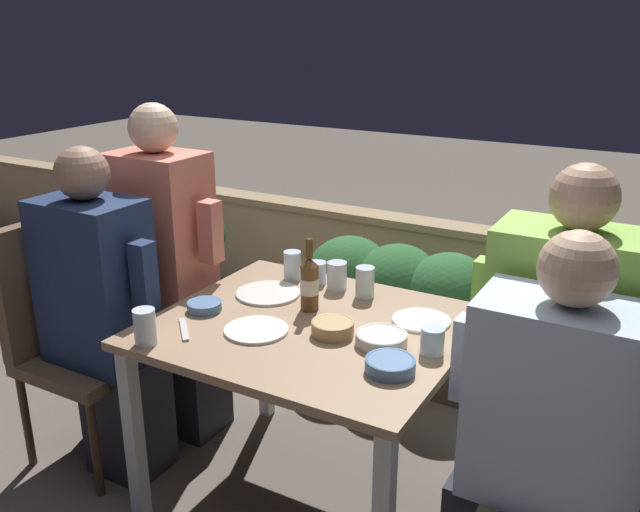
% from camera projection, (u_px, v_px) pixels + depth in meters
% --- Properties ---
extents(ground_plane, '(16.00, 16.00, 0.00)m').
position_uv_depth(ground_plane, '(311.00, 498.00, 2.50)').
color(ground_plane, '#665B51').
extents(parapet_wall, '(9.00, 0.18, 0.61)m').
position_uv_depth(parapet_wall, '(462.00, 278.00, 3.78)').
color(parapet_wall, tan).
rests_on(parapet_wall, ground_plane).
extents(dining_table, '(1.02, 0.89, 0.71)m').
position_uv_depth(dining_table, '(310.00, 347.00, 2.29)').
color(dining_table, '#937556').
rests_on(dining_table, ground_plane).
extents(planter_hedge, '(0.95, 0.47, 0.66)m').
position_uv_depth(planter_hedge, '(396.00, 303.00, 3.28)').
color(planter_hedge, brown).
rests_on(planter_hedge, ground_plane).
extents(chair_left_near, '(0.44, 0.44, 0.96)m').
position_uv_depth(chair_left_near, '(68.00, 321.00, 2.63)').
color(chair_left_near, brown).
rests_on(chair_left_near, ground_plane).
extents(person_navy_jumper, '(0.48, 0.26, 1.26)m').
position_uv_depth(person_navy_jumper, '(105.00, 315.00, 2.51)').
color(person_navy_jumper, '#282833').
rests_on(person_navy_jumper, ground_plane).
extents(chair_left_far, '(0.44, 0.44, 0.96)m').
position_uv_depth(chair_left_far, '(136.00, 294.00, 2.89)').
color(chair_left_far, brown).
rests_on(chair_left_far, ground_plane).
extents(person_coral_top, '(0.47, 0.26, 1.38)m').
position_uv_depth(person_coral_top, '(170.00, 273.00, 2.75)').
color(person_coral_top, '#282833').
rests_on(person_coral_top, ground_plane).
extents(chair_right_near, '(0.44, 0.44, 0.96)m').
position_uv_depth(chair_right_near, '(623.00, 479.00, 1.72)').
color(chair_right_near, brown).
rests_on(chair_right_near, ground_plane).
extents(person_blue_shirt, '(0.51, 0.26, 1.20)m').
position_uv_depth(person_blue_shirt, '(540.00, 444.00, 1.81)').
color(person_blue_shirt, '#282833').
rests_on(person_blue_shirt, ground_plane).
extents(chair_right_far, '(0.44, 0.44, 0.96)m').
position_uv_depth(chair_right_far, '(619.00, 418.00, 1.99)').
color(chair_right_far, brown).
rests_on(chair_right_far, ground_plane).
extents(person_green_blouse, '(0.51, 0.26, 1.31)m').
position_uv_depth(person_green_blouse, '(550.00, 374.00, 2.06)').
color(person_green_blouse, '#282833').
rests_on(person_green_blouse, ground_plane).
extents(beer_bottle, '(0.07, 0.07, 0.26)m').
position_uv_depth(beer_bottle, '(309.00, 283.00, 2.34)').
color(beer_bottle, brown).
rests_on(beer_bottle, dining_table).
extents(plate_0, '(0.24, 0.24, 0.01)m').
position_uv_depth(plate_0, '(268.00, 293.00, 2.51)').
color(plate_0, silver).
rests_on(plate_0, dining_table).
extents(plate_1, '(0.20, 0.20, 0.01)m').
position_uv_depth(plate_1, '(421.00, 320.00, 2.28)').
color(plate_1, white).
rests_on(plate_1, dining_table).
extents(plate_2, '(0.21, 0.21, 0.01)m').
position_uv_depth(plate_2, '(256.00, 330.00, 2.21)').
color(plate_2, white).
rests_on(plate_2, dining_table).
extents(bowl_0, '(0.14, 0.14, 0.05)m').
position_uv_depth(bowl_0, '(333.00, 327.00, 2.18)').
color(bowl_0, tan).
rests_on(bowl_0, dining_table).
extents(bowl_1, '(0.12, 0.12, 0.03)m').
position_uv_depth(bowl_1, '(204.00, 305.00, 2.36)').
color(bowl_1, '#4C709E').
rests_on(bowl_1, dining_table).
extents(bowl_2, '(0.15, 0.15, 0.04)m').
position_uv_depth(bowl_2, '(390.00, 364.00, 1.95)').
color(bowl_2, '#4C709E').
rests_on(bowl_2, dining_table).
extents(bowl_3, '(0.16, 0.16, 0.04)m').
position_uv_depth(bowl_3, '(381.00, 338.00, 2.11)').
color(bowl_3, beige).
rests_on(bowl_3, dining_table).
extents(glass_cup_0, '(0.07, 0.07, 0.12)m').
position_uv_depth(glass_cup_0, '(145.00, 327.00, 2.10)').
color(glass_cup_0, silver).
rests_on(glass_cup_0, dining_table).
extents(glass_cup_1, '(0.07, 0.07, 0.11)m').
position_uv_depth(glass_cup_1, '(292.00, 265.00, 2.64)').
color(glass_cup_1, silver).
rests_on(glass_cup_1, dining_table).
extents(glass_cup_2, '(0.07, 0.07, 0.11)m').
position_uv_depth(glass_cup_2, '(365.00, 282.00, 2.47)').
color(glass_cup_2, silver).
rests_on(glass_cup_2, dining_table).
extents(glass_cup_3, '(0.08, 0.08, 0.10)m').
position_uv_depth(glass_cup_3, '(337.00, 275.00, 2.55)').
color(glass_cup_3, silver).
rests_on(glass_cup_3, dining_table).
extents(glass_cup_4, '(0.07, 0.07, 0.08)m').
position_uv_depth(glass_cup_4, '(317.00, 273.00, 2.60)').
color(glass_cup_4, silver).
rests_on(glass_cup_4, dining_table).
extents(glass_cup_5, '(0.07, 0.07, 0.08)m').
position_uv_depth(glass_cup_5, '(433.00, 340.00, 2.06)').
color(glass_cup_5, silver).
rests_on(glass_cup_5, dining_table).
extents(fork_0, '(0.13, 0.13, 0.01)m').
position_uv_depth(fork_0, '(184.00, 329.00, 2.21)').
color(fork_0, silver).
rests_on(fork_0, dining_table).
extents(potted_plant, '(0.37, 0.37, 0.77)m').
position_uv_depth(potted_plant, '(192.00, 257.00, 3.62)').
color(potted_plant, '#B2A899').
rests_on(potted_plant, ground_plane).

